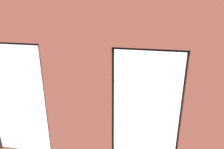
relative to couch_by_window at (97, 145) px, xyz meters
The scene contains 20 objects.
ground_plane 2.27m from the couch_by_window, 88.36° to the right, with size 7.25×6.54×0.10m, color brown.
brick_wall_with_windows 1.61m from the couch_by_window, 84.37° to the left, with size 6.65×0.30×3.59m.
white_wall_right 4.18m from the couch_by_window, 31.38° to the right, with size 0.10×5.54×3.59m, color silver.
couch_by_window is the anchor object (origin of this frame).
couch_left 3.10m from the couch_by_window, 145.70° to the right, with size 1.04×2.08×0.80m.
coffee_table 2.01m from the couch_by_window, 91.38° to the right, with size 1.21×0.74×0.45m.
cup_ceramic 1.93m from the couch_by_window, 80.60° to the right, with size 0.07×0.07×0.08m, color silver.
candle_jar 2.18m from the couch_by_window, 100.10° to the right, with size 0.08×0.08×0.10m, color #B7333D.
table_plant_small 2.02m from the couch_by_window, 91.38° to the right, with size 0.14×0.14×0.22m.
remote_black 2.11m from the couch_by_window, 87.20° to the right, with size 0.05×0.17×0.02m, color black.
remote_silver 1.91m from the couch_by_window, 94.19° to the right, with size 0.05×0.17×0.02m, color #B2B2B7.
media_console 3.87m from the couch_by_window, 38.25° to the right, with size 1.04×0.42×0.51m, color black.
tv_flatscreen 3.91m from the couch_by_window, 38.28° to the right, with size 1.07×0.20×0.75m.
potted_plant_between_couches 1.39m from the couch_by_window, behind, with size 0.87×0.88×1.20m.
potted_plant_mid_room_small 2.86m from the couch_by_window, 112.77° to the right, with size 0.33×0.33×0.49m.
potted_plant_beside_window_right 1.51m from the couch_by_window, ahead, with size 1.05×1.09×1.53m.
potted_plant_foreground_right 5.24m from the couch_by_window, 58.41° to the right, with size 0.55×0.55×0.94m.
potted_plant_corner_near_left 5.26m from the couch_by_window, 121.22° to the right, with size 1.05×1.10×1.36m.
potted_plant_by_left_couch 3.86m from the couch_by_window, 124.04° to the right, with size 0.29×0.29×0.59m.
potted_plant_near_tv 2.92m from the couch_by_window, 29.68° to the right, with size 0.99×0.87×1.37m.
Camera 1 is at (-1.02, 5.68, 3.20)m, focal length 35.00 mm.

